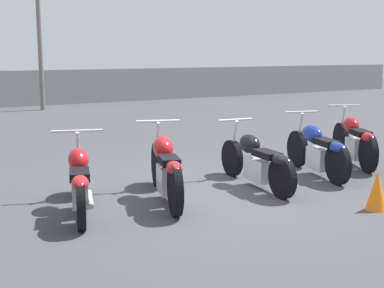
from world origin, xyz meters
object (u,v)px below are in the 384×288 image
(motorcycle_slot_1, at_px, (80,181))
(motorcycle_slot_2, at_px, (166,168))
(motorcycle_slot_4, at_px, (318,150))
(motorcycle_slot_5, at_px, (355,141))
(motorcycle_slot_3, at_px, (257,161))
(traffic_cone_near, at_px, (377,190))

(motorcycle_slot_1, height_order, motorcycle_slot_2, motorcycle_slot_2)
(motorcycle_slot_4, distance_m, motorcycle_slot_5, 1.23)
(motorcycle_slot_1, height_order, motorcycle_slot_4, motorcycle_slot_4)
(motorcycle_slot_1, relative_size, motorcycle_slot_4, 1.03)
(motorcycle_slot_1, xyz_separation_m, motorcycle_slot_4, (4.09, 0.03, 0.02))
(motorcycle_slot_2, distance_m, motorcycle_slot_3, 1.54)
(motorcycle_slot_4, height_order, motorcycle_slot_5, motorcycle_slot_5)
(motorcycle_slot_2, xyz_separation_m, motorcycle_slot_4, (2.88, 0.09, -0.02))
(motorcycle_slot_5, height_order, traffic_cone_near, motorcycle_slot_5)
(motorcycle_slot_3, relative_size, motorcycle_slot_4, 1.06)
(motorcycle_slot_1, bearing_deg, motorcycle_slot_5, 20.92)
(motorcycle_slot_1, bearing_deg, motorcycle_slot_2, 14.45)
(motorcycle_slot_1, xyz_separation_m, motorcycle_slot_3, (2.75, -0.09, -0.01))
(motorcycle_slot_1, xyz_separation_m, motorcycle_slot_2, (1.21, -0.06, 0.04))
(motorcycle_slot_1, relative_size, motorcycle_slot_3, 0.97)
(motorcycle_slot_1, relative_size, motorcycle_slot_2, 0.97)
(motorcycle_slot_2, bearing_deg, motorcycle_slot_1, -164.90)
(motorcycle_slot_2, height_order, motorcycle_slot_4, motorcycle_slot_2)
(motorcycle_slot_2, bearing_deg, traffic_cone_near, -21.65)
(motorcycle_slot_4, bearing_deg, motorcycle_slot_1, -165.02)
(motorcycle_slot_3, xyz_separation_m, traffic_cone_near, (0.62, -1.75, -0.14))
(motorcycle_slot_2, xyz_separation_m, traffic_cone_near, (2.16, -1.78, -0.19))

